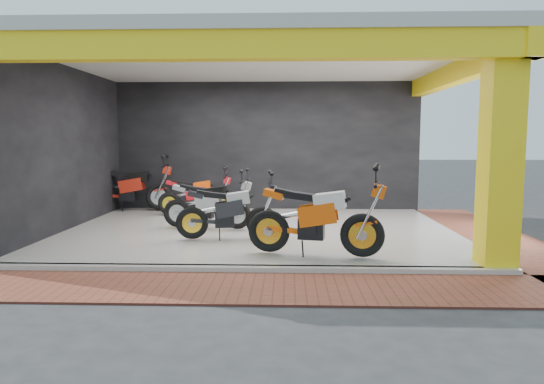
{
  "coord_description": "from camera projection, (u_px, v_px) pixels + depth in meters",
  "views": [
    {
      "loc": [
        0.62,
        -8.04,
        1.97
      ],
      "look_at": [
        0.28,
        1.84,
        0.9
      ],
      "focal_mm": 32.0,
      "sensor_mm": 36.0,
      "label": 1
    }
  ],
  "objects": [
    {
      "name": "ground",
      "position": [
        252.0,
        256.0,
        8.22
      ],
      "size": [
        80.0,
        80.0,
        0.0
      ],
      "primitive_type": "plane",
      "color": "#2D2D30",
      "rests_on": "ground"
    },
    {
      "name": "showroom_floor",
      "position": [
        259.0,
        231.0,
        10.21
      ],
      "size": [
        8.0,
        6.0,
        0.1
      ],
      "primitive_type": "cube",
      "color": "silver",
      "rests_on": "ground"
    },
    {
      "name": "showroom_ceiling",
      "position": [
        259.0,
        59.0,
        9.82
      ],
      "size": [
        8.4,
        6.4,
        0.2
      ],
      "primitive_type": "cube",
      "color": "beige",
      "rests_on": "corner_column"
    },
    {
      "name": "back_wall",
      "position": [
        266.0,
        148.0,
        13.1
      ],
      "size": [
        8.2,
        0.2,
        3.5
      ],
      "primitive_type": "cube",
      "color": "black",
      "rests_on": "ground"
    },
    {
      "name": "left_wall",
      "position": [
        64.0,
        150.0,
        10.16
      ],
      "size": [
        0.2,
        6.2,
        3.5
      ],
      "primitive_type": "cube",
      "color": "black",
      "rests_on": "ground"
    },
    {
      "name": "corner_column",
      "position": [
        500.0,
        155.0,
        7.16
      ],
      "size": [
        0.5,
        0.5,
        3.5
      ],
      "primitive_type": "cube",
      "color": "yellow",
      "rests_on": "ground"
    },
    {
      "name": "header_beam_front",
      "position": [
        246.0,
        46.0,
        6.87
      ],
      "size": [
        8.4,
        0.3,
        0.4
      ],
      "primitive_type": "cube",
      "color": "yellow",
      "rests_on": "corner_column"
    },
    {
      "name": "header_beam_right",
      "position": [
        457.0,
        73.0,
        9.72
      ],
      "size": [
        0.3,
        6.4,
        0.4
      ],
      "primitive_type": "cube",
      "color": "yellow",
      "rests_on": "corner_column"
    },
    {
      "name": "floor_kerb",
      "position": [
        247.0,
        269.0,
        7.21
      ],
      "size": [
        8.0,
        0.2,
        0.1
      ],
      "primitive_type": "cube",
      "color": "silver",
      "rests_on": "ground"
    },
    {
      "name": "paver_front",
      "position": [
        242.0,
        288.0,
        6.43
      ],
      "size": [
        9.0,
        1.4,
        0.03
      ],
      "primitive_type": "cube",
      "color": "brown",
      "rests_on": "ground"
    },
    {
      "name": "paver_right",
      "position": [
        490.0,
        234.0,
        10.05
      ],
      "size": [
        1.4,
        7.0,
        0.03
      ],
      "primitive_type": "cube",
      "color": "brown",
      "rests_on": "ground"
    },
    {
      "name": "moto_hero",
      "position": [
        363.0,
        214.0,
        7.58
      ],
      "size": [
        2.46,
        1.31,
        1.43
      ],
      "primitive_type": null,
      "rotation": [
        0.0,
        0.0,
        -0.2
      ],
      "color": "#EC5509",
      "rests_on": "showroom_floor"
    },
    {
      "name": "moto_row_a",
      "position": [
        262.0,
        207.0,
        9.09
      ],
      "size": [
        2.09,
        0.96,
        1.23
      ],
      "primitive_type": null,
      "rotation": [
        0.0,
        0.0,
        0.11
      ],
      "color": "black",
      "rests_on": "showroom_floor"
    },
    {
      "name": "moto_row_b",
      "position": [
        237.0,
        201.0,
        10.0
      ],
      "size": [
        2.08,
        1.0,
        1.22
      ],
      "primitive_type": null,
      "rotation": [
        0.0,
        0.0,
        -0.13
      ],
      "color": "#A0A4A8",
      "rests_on": "showroom_floor"
    },
    {
      "name": "moto_row_c",
      "position": [
        220.0,
        192.0,
        11.9
      ],
      "size": [
        1.94,
        0.8,
        1.16
      ],
      "primitive_type": null,
      "rotation": [
        0.0,
        0.0,
        0.05
      ],
      "color": "red",
      "rests_on": "showroom_floor"
    },
    {
      "name": "moto_row_d",
      "position": [
        158.0,
        184.0,
        12.7
      ],
      "size": [
        2.37,
        0.99,
        1.42
      ],
      "primitive_type": null,
      "rotation": [
        0.0,
        0.0,
        0.06
      ],
      "color": "red",
      "rests_on": "showroom_floor"
    }
  ]
}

